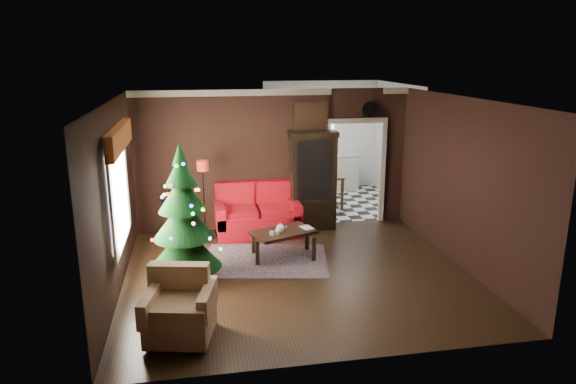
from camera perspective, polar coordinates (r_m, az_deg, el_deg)
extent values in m
plane|color=black|center=(8.53, 1.10, -9.03)|extent=(5.50, 5.50, 0.00)
plane|color=white|center=(7.82, 1.20, 10.06)|extent=(5.50, 5.50, 0.00)
plane|color=black|center=(10.46, -1.58, 3.54)|extent=(5.50, 0.00, 5.50)
plane|color=black|center=(5.75, 6.13, -6.18)|extent=(5.50, 0.00, 5.50)
plane|color=black|center=(8.00, -18.54, -0.81)|extent=(0.00, 5.50, 5.50)
plane|color=black|center=(9.01, 18.56, 0.90)|extent=(0.00, 5.50, 5.50)
cube|color=white|center=(8.17, -18.11, -0.09)|extent=(0.05, 1.60, 1.40)
cube|color=brown|center=(8.00, -18.01, 5.62)|extent=(0.12, 2.10, 0.35)
plane|color=white|center=(12.57, 5.09, -1.13)|extent=(3.00, 3.00, 0.00)
cube|color=white|center=(13.60, 3.64, 7.44)|extent=(0.70, 0.06, 0.70)
cube|color=#553E4D|center=(9.08, -2.48, -7.48)|extent=(2.34, 1.88, 0.01)
cylinder|color=white|center=(8.84, -1.78, -4.52)|extent=(0.08, 0.08, 0.07)
cylinder|color=white|center=(8.88, -1.22, -4.42)|extent=(0.09, 0.09, 0.07)
imported|color=tan|center=(9.09, 1.57, -3.34)|extent=(0.18, 0.07, 0.25)
cylinder|color=silver|center=(10.73, 8.90, 8.96)|extent=(0.32, 0.32, 0.06)
cube|color=#C67F4F|center=(10.42, 2.55, 8.23)|extent=(0.62, 0.05, 0.52)
cube|color=beige|center=(13.58, 3.80, 2.07)|extent=(1.80, 0.60, 0.90)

